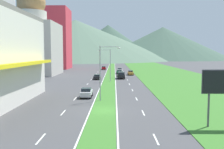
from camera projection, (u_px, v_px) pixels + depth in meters
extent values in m
plane|color=#424244|center=(104.00, 111.00, 32.08)|extent=(600.00, 600.00, 0.00)
cube|color=#387028|center=(111.00, 73.00, 91.84)|extent=(3.20, 240.00, 0.06)
cube|color=#387028|center=(165.00, 73.00, 91.64)|extent=(24.00, 240.00, 0.06)
cube|color=silver|center=(41.00, 139.00, 21.63)|extent=(0.16, 2.80, 0.01)
cube|color=silver|center=(63.00, 113.00, 31.04)|extent=(0.16, 2.80, 0.01)
cube|color=silver|center=(75.00, 99.00, 40.46)|extent=(0.16, 2.80, 0.01)
cube|color=silver|center=(82.00, 90.00, 49.88)|extent=(0.16, 2.80, 0.01)
cube|color=silver|center=(88.00, 84.00, 59.29)|extent=(0.16, 2.80, 0.01)
cube|color=silver|center=(91.00, 80.00, 68.71)|extent=(0.16, 2.80, 0.01)
cube|color=silver|center=(94.00, 77.00, 78.13)|extent=(0.16, 2.80, 0.01)
cube|color=silver|center=(96.00, 74.00, 87.54)|extent=(0.16, 2.80, 0.01)
cube|color=silver|center=(98.00, 72.00, 96.96)|extent=(0.16, 2.80, 0.01)
cube|color=silver|center=(99.00, 70.00, 106.37)|extent=(0.16, 2.80, 0.01)
cube|color=silver|center=(101.00, 69.00, 115.79)|extent=(0.16, 2.80, 0.01)
cube|color=silver|center=(156.00, 139.00, 21.53)|extent=(0.16, 2.80, 0.01)
cube|color=silver|center=(143.00, 113.00, 30.95)|extent=(0.16, 2.80, 0.01)
cube|color=silver|center=(137.00, 99.00, 40.36)|extent=(0.16, 2.80, 0.01)
cube|color=silver|center=(132.00, 90.00, 49.78)|extent=(0.16, 2.80, 0.01)
cube|color=silver|center=(129.00, 84.00, 59.19)|extent=(0.16, 2.80, 0.01)
cube|color=silver|center=(127.00, 80.00, 68.61)|extent=(0.16, 2.80, 0.01)
cube|color=silver|center=(126.00, 77.00, 78.03)|extent=(0.16, 2.80, 0.01)
cube|color=silver|center=(125.00, 74.00, 87.44)|extent=(0.16, 2.80, 0.01)
cube|color=silver|center=(124.00, 72.00, 96.86)|extent=(0.16, 2.80, 0.01)
cube|color=silver|center=(123.00, 70.00, 106.28)|extent=(0.16, 2.80, 0.01)
cube|color=silver|center=(122.00, 69.00, 115.69)|extent=(0.16, 2.80, 0.01)
cube|color=silver|center=(106.00, 73.00, 91.86)|extent=(0.16, 240.00, 0.01)
cube|color=silver|center=(115.00, 73.00, 91.82)|extent=(0.16, 240.00, 0.01)
cube|color=yellow|center=(16.00, 65.00, 33.26)|extent=(2.82, 25.98, 0.66)
cube|color=#B7B2A8|center=(32.00, 49.00, 84.61)|extent=(17.79, 17.79, 17.79)
cylinder|color=beige|center=(31.00, 17.00, 83.64)|extent=(10.45, 10.45, 3.98)
sphere|color=#B27F4C|center=(31.00, 2.00, 83.19)|extent=(9.96, 9.96, 9.96)
cube|color=#D83847|center=(53.00, 39.00, 116.10)|extent=(15.42, 15.42, 28.42)
cone|color=#516B56|center=(76.00, 40.00, 262.33)|extent=(205.77, 205.77, 42.66)
cone|color=#3D5647|center=(108.00, 42.00, 325.61)|extent=(130.86, 130.86, 44.46)
cone|color=#3D5647|center=(163.00, 43.00, 286.15)|extent=(152.60, 152.60, 37.48)
cylinder|color=#99999E|center=(100.00, 74.00, 38.27)|extent=(0.18, 0.18, 8.69)
cylinder|color=#99999E|center=(109.00, 47.00, 37.91)|extent=(2.91, 0.17, 0.10)
ellipsoid|color=silver|center=(119.00, 48.00, 37.95)|extent=(0.56, 0.28, 0.20)
cylinder|color=#99999E|center=(110.00, 66.00, 64.00)|extent=(0.18, 0.18, 8.49)
cylinder|color=#99999E|center=(104.00, 50.00, 63.71)|extent=(3.10, 0.21, 0.10)
ellipsoid|color=silver|center=(98.00, 51.00, 63.80)|extent=(0.56, 0.28, 0.20)
cylinder|color=#4C4C51|center=(208.00, 110.00, 24.88)|extent=(0.20, 0.20, 3.55)
cube|color=#C6842D|center=(131.00, 73.00, 83.40)|extent=(1.74, 4.34, 0.77)
cube|color=black|center=(131.00, 71.00, 83.52)|extent=(1.50, 1.91, 0.48)
cylinder|color=black|center=(133.00, 74.00, 82.09)|extent=(0.22, 0.64, 0.64)
cylinder|color=black|center=(128.00, 74.00, 82.10)|extent=(0.22, 0.64, 0.64)
cylinder|color=black|center=(133.00, 74.00, 84.77)|extent=(0.22, 0.64, 0.64)
cylinder|color=black|center=(128.00, 74.00, 84.78)|extent=(0.22, 0.64, 0.64)
cube|color=#B2B2B7|center=(86.00, 93.00, 41.80)|extent=(1.78, 4.12, 0.77)
cube|color=black|center=(86.00, 90.00, 41.58)|extent=(1.53, 1.81, 0.53)
cylinder|color=black|center=(82.00, 94.00, 43.11)|extent=(0.22, 0.64, 0.64)
cylinder|color=black|center=(92.00, 94.00, 43.10)|extent=(0.22, 0.64, 0.64)
cylinder|color=black|center=(80.00, 97.00, 40.57)|extent=(0.22, 0.64, 0.64)
cylinder|color=black|center=(91.00, 97.00, 40.55)|extent=(0.22, 0.64, 0.64)
cube|color=#B2B2B7|center=(120.00, 70.00, 97.56)|extent=(1.89, 4.15, 0.69)
cube|color=black|center=(120.00, 69.00, 97.67)|extent=(1.63, 1.83, 0.45)
cylinder|color=black|center=(122.00, 71.00, 96.30)|extent=(0.22, 0.64, 0.64)
cylinder|color=black|center=(118.00, 71.00, 96.32)|extent=(0.22, 0.64, 0.64)
cylinder|color=black|center=(122.00, 71.00, 98.86)|extent=(0.22, 0.64, 0.64)
cylinder|color=black|center=(117.00, 71.00, 98.88)|extent=(0.22, 0.64, 0.64)
cube|color=#0C5128|center=(119.00, 72.00, 88.28)|extent=(1.81, 4.25, 0.61)
cube|color=black|center=(119.00, 71.00, 88.40)|extent=(1.55, 1.87, 0.44)
cylinder|color=black|center=(122.00, 73.00, 86.99)|extent=(0.22, 0.64, 0.64)
cylinder|color=black|center=(117.00, 73.00, 87.01)|extent=(0.22, 0.64, 0.64)
cylinder|color=black|center=(121.00, 73.00, 89.61)|extent=(0.22, 0.64, 0.64)
cylinder|color=black|center=(117.00, 73.00, 89.63)|extent=(0.22, 0.64, 0.64)
cube|color=maroon|center=(104.00, 68.00, 109.71)|extent=(1.71, 4.08, 0.76)
cube|color=black|center=(104.00, 67.00, 109.49)|extent=(1.47, 1.79, 0.46)
cylinder|color=black|center=(102.00, 69.00, 111.01)|extent=(0.22, 0.64, 0.64)
cylinder|color=black|center=(106.00, 69.00, 110.99)|extent=(0.22, 0.64, 0.64)
cylinder|color=black|center=(102.00, 69.00, 108.49)|extent=(0.22, 0.64, 0.64)
cylinder|color=black|center=(106.00, 69.00, 108.47)|extent=(0.22, 0.64, 0.64)
cube|color=slate|center=(120.00, 74.00, 80.22)|extent=(1.75, 4.23, 0.64)
cube|color=black|center=(120.00, 72.00, 80.33)|extent=(1.51, 1.86, 0.53)
cylinder|color=black|center=(123.00, 75.00, 78.93)|extent=(0.22, 0.64, 0.64)
cylinder|color=black|center=(118.00, 75.00, 78.95)|extent=(0.22, 0.64, 0.64)
cylinder|color=black|center=(123.00, 75.00, 81.54)|extent=(0.22, 0.64, 0.64)
cylinder|color=black|center=(118.00, 75.00, 81.56)|extent=(0.22, 0.64, 0.64)
cube|color=black|center=(97.00, 77.00, 70.09)|extent=(1.87, 4.49, 0.67)
cube|color=black|center=(97.00, 75.00, 69.86)|extent=(1.61, 1.97, 0.41)
cylinder|color=black|center=(94.00, 78.00, 71.51)|extent=(0.22, 0.64, 0.64)
cylinder|color=black|center=(101.00, 78.00, 71.49)|extent=(0.22, 0.64, 0.64)
cylinder|color=black|center=(94.00, 79.00, 68.74)|extent=(0.22, 0.64, 0.64)
cylinder|color=black|center=(100.00, 79.00, 68.72)|extent=(0.22, 0.64, 0.64)
cube|color=black|center=(121.00, 76.00, 72.13)|extent=(2.00, 5.40, 0.80)
cube|color=black|center=(121.00, 74.00, 70.47)|extent=(1.84, 2.00, 0.80)
cube|color=black|center=(124.00, 73.00, 73.16)|extent=(0.10, 3.20, 0.44)
cube|color=black|center=(118.00, 73.00, 73.18)|extent=(0.10, 3.20, 0.44)
cube|color=black|center=(121.00, 73.00, 74.71)|extent=(1.84, 0.10, 0.44)
cylinder|color=black|center=(125.00, 78.00, 70.54)|extent=(0.26, 0.80, 0.80)
cylinder|color=black|center=(118.00, 78.00, 70.56)|extent=(0.26, 0.80, 0.80)
cylinder|color=black|center=(124.00, 77.00, 73.77)|extent=(0.26, 0.80, 0.80)
cylinder|color=black|center=(118.00, 77.00, 73.79)|extent=(0.26, 0.80, 0.80)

